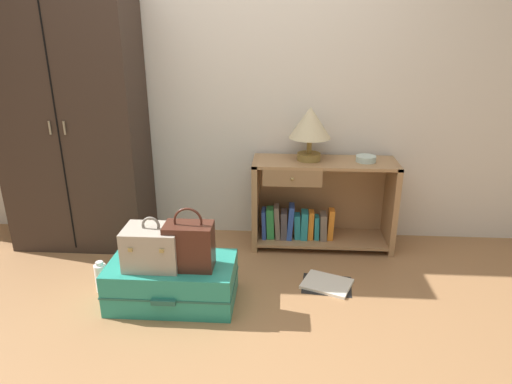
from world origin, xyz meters
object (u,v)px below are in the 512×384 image
Objects in this scene: handbag at (189,245)px; train_case at (153,247)px; bookshelf at (316,205)px; bottle at (101,277)px; wardrobe at (73,121)px; bowl at (366,159)px; open_book_on_floor at (327,284)px; table_lamp at (310,125)px; suitcase_large at (173,282)px.

train_case is at bearing 178.19° from handbag.
bottle is at bearing -151.25° from bookshelf.
handbag reaches higher than train_case.
bookshelf is 2.77× the size of handbag.
bowl is (2.09, 0.04, -0.25)m from wardrobe.
train_case is at bearing -165.23° from open_book_on_floor.
bottle is (-1.31, -0.76, -0.83)m from table_lamp.
bowl reaches higher than open_book_on_floor.
table_lamp is 1.03× the size of handbag.
table_lamp reaches higher than bottle.
open_book_on_floor is (-0.29, -0.59, -0.68)m from bowl.
suitcase_large is 2.07× the size of open_book_on_floor.
bowl is 1.61m from train_case.
open_book_on_floor is at bearing -16.74° from wardrobe.
wardrobe is at bearing -178.20° from bookshelf.
bottle is (-1.71, -0.74, -0.59)m from bowl.
bookshelf reaches higher than bottle.
wardrobe is at bearing -177.98° from table_lamp.
handbag is at bearing -19.64° from suitcase_large.
bowl is at bearing -2.20° from bookshelf.
bookshelf is 1.37× the size of suitcase_large.
suitcase_large is 3.65× the size of bottle.
suitcase_large is at bearing -146.39° from bowl.
wardrobe is 9.12× the size of bottle.
train_case is at bearing -46.84° from wardrobe.
wardrobe reaches higher than bowl.
train_case is at bearing -138.67° from bookshelf.
table_lamp reaches higher than bowl.
bottle is at bearing -156.56° from bowl.
train_case is at bearing -147.08° from bowl.
bowl is at bearing 33.61° from suitcase_large.
handbag reaches higher than bottle.
suitcase_large is (-0.83, -0.84, -0.79)m from table_lamp.
train_case is (-0.92, -0.88, -0.54)m from table_lamp.
suitcase_large is at bearing -9.42° from bottle.
wardrobe reaches higher than handbag.
suitcase_large is at bearing 22.48° from train_case.
bottle is (0.38, -0.70, -0.85)m from wardrobe.
suitcase_large is 2.02× the size of handbag.
bookshelf is 1.17m from handbag.
handbag is at bearing -39.99° from wardrobe.
suitcase_large reaches higher than bottle.
bookshelf reaches higher than open_book_on_floor.
table_lamp is at bearing 176.37° from bookshelf.
train_case is at bearing -136.45° from table_lamp.
bookshelf is (1.76, 0.06, -0.62)m from wardrobe.
wardrobe is 5.17× the size of open_book_on_floor.
table_lamp is at bearing 101.00° from open_book_on_floor.
table_lamp is 1.38m from train_case.
wardrobe is at bearing 137.73° from suitcase_large.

